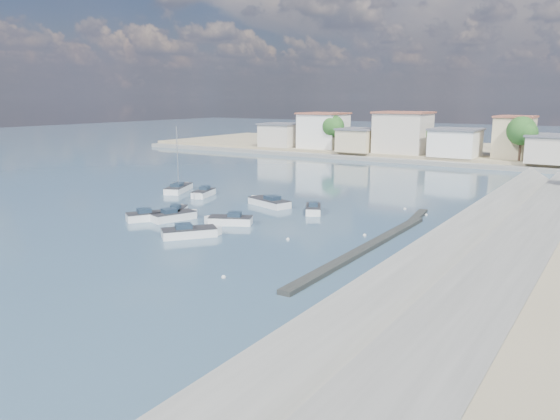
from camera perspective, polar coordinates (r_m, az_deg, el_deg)
name	(u,v)px	position (r m, az deg, el deg)	size (l,w,h in m)	color
ground	(410,192)	(76.43, 13.39, 1.89)	(400.00, 400.00, 0.00)	#334D66
seawall_walkway	(520,252)	(46.11, 23.79, -4.02)	(5.00, 90.00, 1.80)	slate
breakwater	(378,241)	(48.99, 10.18, -3.19)	(2.00, 31.02, 0.35)	black
far_shore_land	(494,154)	(126.20, 21.45, 5.49)	(160.00, 40.00, 1.40)	gray
far_shore_quay	(468,165)	(105.84, 19.10, 4.44)	(160.00, 2.50, 0.80)	slate
far_town	(540,141)	(109.26, 25.50, 6.55)	(113.01, 12.80, 8.35)	beige
shore_trees	(517,136)	(100.83, 23.54, 7.11)	(74.56, 38.32, 7.92)	#38281E
motorboat_a	(177,212)	(60.48, -10.69, -0.16)	(3.28, 4.27, 1.48)	white
motorboat_b	(151,216)	(58.66, -13.30, -0.64)	(4.04, 4.80, 1.48)	white
motorboat_c	(268,202)	(64.67, -1.29, 0.81)	(6.37, 3.89, 1.48)	white
motorboat_d	(228,221)	(55.32, -5.44, -1.12)	(4.77, 3.54, 1.48)	white
motorboat_e	(175,216)	(58.15, -10.87, -0.65)	(3.23, 5.18, 1.48)	white
motorboat_f	(313,209)	(60.81, 3.49, 0.09)	(3.33, 4.30, 1.48)	white
motorboat_g	(203,194)	(71.18, -8.06, 1.70)	(2.81, 4.84, 1.48)	white
motorboat_h	(192,233)	(50.89, -9.18, -2.35)	(4.59, 5.06, 1.48)	white
sailboat	(179,188)	(75.74, -10.47, 2.25)	(4.32, 6.59, 9.00)	white
mooring_buoys	(360,238)	(50.16, 8.32, -2.92)	(13.60, 30.57, 0.32)	silver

